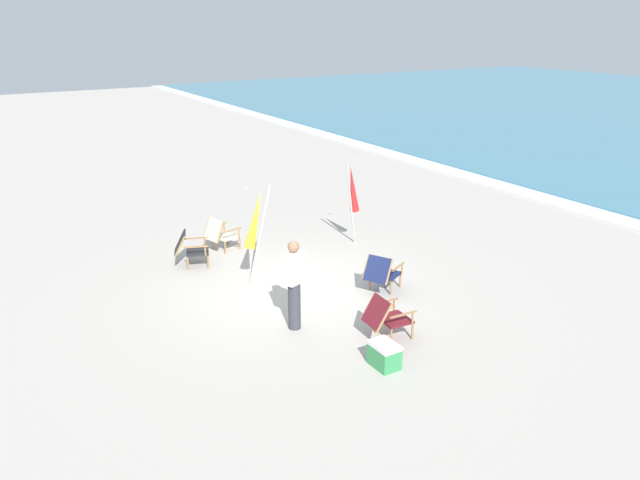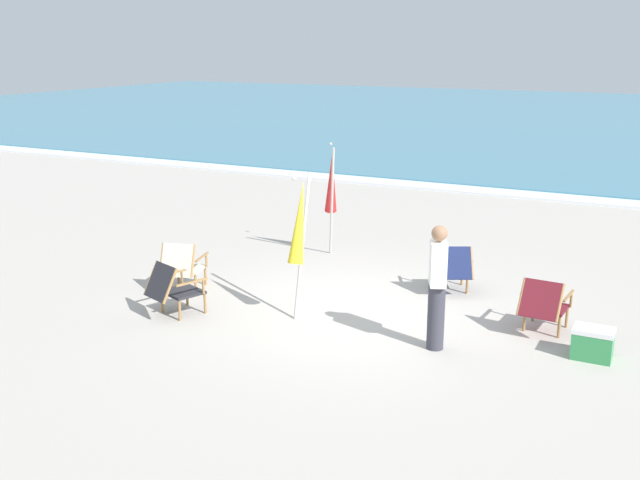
# 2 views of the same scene
# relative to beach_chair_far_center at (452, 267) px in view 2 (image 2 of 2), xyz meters

# --- Properties ---
(ground_plane) EXTENTS (80.00, 80.00, 0.00)m
(ground_plane) POSITION_rel_beach_chair_far_center_xyz_m (-1.06, -1.44, -0.42)
(ground_plane) COLOR #B2AAA0
(sea) EXTENTS (80.00, 40.00, 0.10)m
(sea) POSITION_rel_beach_chair_far_center_xyz_m (-1.06, 28.61, -0.37)
(sea) COLOR teal
(sea) RESTS_ON ground
(surf_band) EXTENTS (80.00, 1.10, 0.06)m
(surf_band) POSITION_rel_beach_chair_far_center_xyz_m (-1.06, 8.31, -0.39)
(surf_band) COLOR white
(surf_band) RESTS_ON ground
(beach_chair_far_center) EXTENTS (0.86, 0.94, 0.78)m
(beach_chair_far_center) POSITION_rel_beach_chair_far_center_xyz_m (0.00, 0.00, 0.00)
(beach_chair_far_center) COLOR #19234C
(beach_chair_far_center) RESTS_ON ground
(beach_chair_front_left) EXTENTS (0.73, 0.83, 0.81)m
(beach_chair_front_left) POSITION_rel_beach_chair_far_center_xyz_m (-3.82, -1.83, 0.01)
(beach_chair_front_left) COLOR beige
(beach_chair_front_left) RESTS_ON ground
(beach_chair_front_right) EXTENTS (0.63, 0.81, 0.77)m
(beach_chair_front_right) POSITION_rel_beach_chair_far_center_xyz_m (1.60, -1.09, -0.00)
(beach_chair_front_right) COLOR maroon
(beach_chair_front_right) RESTS_ON ground
(beach_chair_mid_center) EXTENTS (0.80, 0.89, 0.79)m
(beach_chair_mid_center) POSITION_rel_beach_chair_far_center_xyz_m (-3.27, -2.78, 0.00)
(beach_chair_mid_center) COLOR #28282D
(beach_chair_mid_center) RESTS_ON ground
(umbrella_furled_red) EXTENTS (0.45, 0.59, 2.07)m
(umbrella_furled_red) POSITION_rel_beach_chair_far_center_xyz_m (-2.61, 1.04, 0.93)
(umbrella_furled_red) COLOR #B7B2A8
(umbrella_furled_red) RESTS_ON ground
(umbrella_furled_yellow) EXTENTS (0.26, 0.65, 2.06)m
(umbrella_furled_yellow) POSITION_rel_beach_chair_far_center_xyz_m (-1.67, -1.93, 0.93)
(umbrella_furled_yellow) COLOR #B7B2A8
(umbrella_furled_yellow) RESTS_ON ground
(person_near_chairs) EXTENTS (0.32, 0.39, 1.63)m
(person_near_chairs) POSITION_rel_beach_chair_far_center_xyz_m (0.46, -2.23, 0.42)
(person_near_chairs) COLOR #383842
(person_near_chairs) RESTS_ON ground
(cooler_box) EXTENTS (0.49, 0.35, 0.40)m
(cooler_box) POSITION_rel_beach_chair_far_center_xyz_m (2.31, -1.66, -0.22)
(cooler_box) COLOR #338C4C
(cooler_box) RESTS_ON ground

